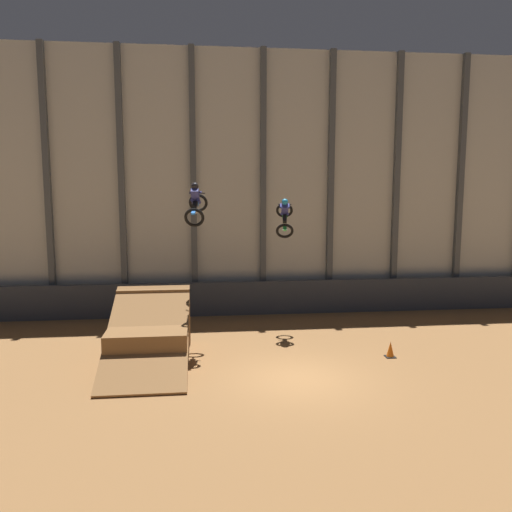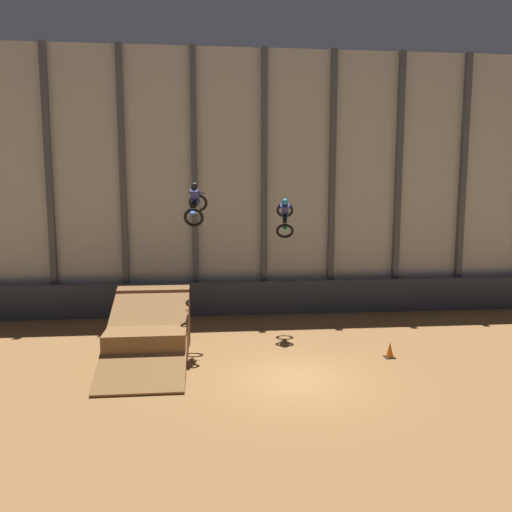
# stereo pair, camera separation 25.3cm
# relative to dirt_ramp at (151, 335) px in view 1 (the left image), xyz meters

# --- Properties ---
(ground_plane) EXTENTS (60.00, 60.00, 0.00)m
(ground_plane) POSITION_rel_dirt_ramp_xyz_m (4.91, -2.70, -0.81)
(ground_plane) COLOR olive
(arena_back_wall) EXTENTS (32.00, 0.40, 12.75)m
(arena_back_wall) POSITION_rel_dirt_ramp_xyz_m (4.91, 6.68, 5.56)
(arena_back_wall) COLOR beige
(arena_back_wall) RESTS_ON ground_plane
(lower_barrier) EXTENTS (31.36, 0.20, 1.64)m
(lower_barrier) POSITION_rel_dirt_ramp_xyz_m (4.91, 5.86, 0.01)
(lower_barrier) COLOR #383D47
(lower_barrier) RESTS_ON ground_plane
(dirt_ramp) EXTENTS (2.78, 5.36, 2.41)m
(dirt_ramp) POSITION_rel_dirt_ramp_xyz_m (0.00, 0.00, 0.00)
(dirt_ramp) COLOR brown
(dirt_ramp) RESTS_ON ground_plane
(rider_bike_left_air) EXTENTS (0.91, 1.89, 1.66)m
(rider_bike_left_air) POSITION_rel_dirt_ramp_xyz_m (1.70, 0.88, 4.70)
(rider_bike_left_air) COLOR black
(rider_bike_right_air) EXTENTS (0.97, 1.85, 1.70)m
(rider_bike_right_air) POSITION_rel_dirt_ramp_xyz_m (5.34, 2.68, 4.15)
(rider_bike_right_air) COLOR black
(traffic_cone_near_ramp) EXTENTS (0.36, 0.36, 0.58)m
(traffic_cone_near_ramp) POSITION_rel_dirt_ramp_xyz_m (8.66, -0.98, -0.53)
(traffic_cone_near_ramp) COLOR black
(traffic_cone_near_ramp) RESTS_ON ground_plane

